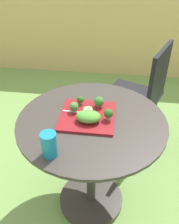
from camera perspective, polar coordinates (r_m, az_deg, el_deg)
ground_plane at (r=1.82m, az=0.38°, el=-20.30°), size 12.00×12.00×0.00m
bamboo_fence at (r=3.20m, az=5.23°, el=19.35°), size 8.00×0.08×1.24m
patio_table at (r=1.48m, az=0.45°, el=-10.82°), size 0.81×0.81×0.73m
patio_chair at (r=1.99m, az=12.56°, el=5.11°), size 0.58×0.58×0.90m
salad_plate at (r=1.29m, az=-0.51°, el=-0.93°), size 0.29×0.29×0.01m
drinking_glass at (r=1.06m, az=-9.56°, el=-7.94°), size 0.07×0.07×0.12m
fork at (r=1.31m, az=-2.49°, el=-0.07°), size 0.15×0.03×0.00m
lettuce_mound at (r=1.23m, az=-0.26°, el=-1.10°), size 0.13×0.09×0.06m
broccoli_floret_0 at (r=1.30m, az=-3.73°, el=1.26°), size 0.05×0.05×0.06m
broccoli_floret_1 at (r=1.34m, az=2.28°, el=2.49°), size 0.06×0.06×0.06m
broccoli_floret_2 at (r=1.36m, az=-2.21°, el=2.95°), size 0.04×0.04×0.05m
broccoli_floret_3 at (r=1.24m, az=4.54°, el=-0.40°), size 0.05×0.05×0.06m
cucumber_slice_0 at (r=1.33m, az=-0.36°, el=0.65°), size 0.05×0.05×0.01m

